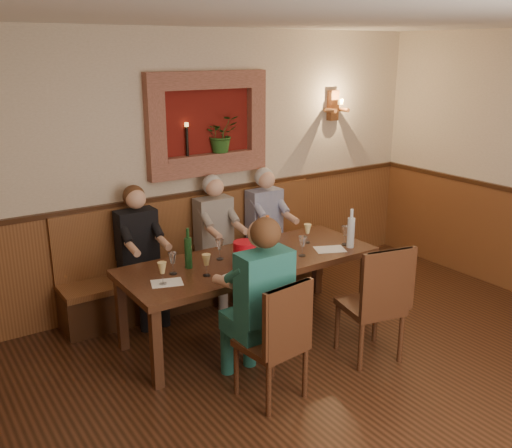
{
  "coord_description": "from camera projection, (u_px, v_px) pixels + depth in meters",
  "views": [
    {
      "loc": [
        -2.68,
        -2.26,
        2.58
      ],
      "look_at": [
        0.1,
        1.9,
        1.05
      ],
      "focal_mm": 40.0,
      "sensor_mm": 36.0,
      "label": 1
    }
  ],
  "objects": [
    {
      "name": "wine_glass_9",
      "position": [
        242.0,
        264.0,
        4.82
      ],
      "size": [
        0.08,
        0.08,
        0.19
      ],
      "primitive_type": null,
      "color": "#E4D088",
      "rests_on": "dining_table"
    },
    {
      "name": "wine_bottle_green_b",
      "position": [
        188.0,
        252.0,
        4.96
      ],
      "size": [
        0.07,
        0.07,
        0.36
      ],
      "rotation": [
        0.0,
        0.0,
        -0.14
      ],
      "color": "#19471E",
      "rests_on": "dining_table"
    },
    {
      "name": "dining_table",
      "position": [
        250.0,
        266.0,
        5.25
      ],
      "size": [
        2.4,
        0.9,
        0.75
      ],
      "color": "#34190F",
      "rests_on": "ground"
    },
    {
      "name": "tasting_sheet_a",
      "position": [
        167.0,
        283.0,
        4.68
      ],
      "size": [
        0.3,
        0.25,
        0.0
      ],
      "primitive_type": "cube",
      "rotation": [
        0.0,
        0.0,
        -0.32
      ],
      "color": "white",
      "rests_on": "dining_table"
    },
    {
      "name": "tasting_sheet_d",
      "position": [
        242.0,
        274.0,
        4.86
      ],
      "size": [
        0.32,
        0.27,
        0.0
      ],
      "primitive_type": "cube",
      "rotation": [
        0.0,
        0.0,
        0.27
      ],
      "color": "white",
      "rests_on": "dining_table"
    },
    {
      "name": "chair_near_right",
      "position": [
        370.0,
        325.0,
        4.93
      ],
      "size": [
        0.55,
        0.55,
        1.04
      ],
      "rotation": [
        0.0,
        0.0,
        -0.21
      ],
      "color": "#34190F",
      "rests_on": "ground"
    },
    {
      "name": "chair_near_left",
      "position": [
        272.0,
        363.0,
        4.36
      ],
      "size": [
        0.49,
        0.49,
        0.99
      ],
      "rotation": [
        0.0,
        0.0,
        0.12
      ],
      "color": "#34190F",
      "rests_on": "ground"
    },
    {
      "name": "person_bench_mid",
      "position": [
        218.0,
        250.0,
        6.03
      ],
      "size": [
        0.39,
        0.47,
        1.35
      ],
      "color": "#595352",
      "rests_on": "ground"
    },
    {
      "name": "wine_glass_7",
      "position": [
        250.0,
        256.0,
        5.01
      ],
      "size": [
        0.08,
        0.08,
        0.19
      ],
      "primitive_type": null,
      "color": "#E4D088",
      "rests_on": "dining_table"
    },
    {
      "name": "wine_bottle_green_a",
      "position": [
        267.0,
        241.0,
        5.19
      ],
      "size": [
        0.08,
        0.08,
        0.41
      ],
      "rotation": [
        0.0,
        0.0,
        -0.04
      ],
      "color": "#19471E",
      "rests_on": "dining_table"
    },
    {
      "name": "water_bottle",
      "position": [
        351.0,
        232.0,
        5.48
      ],
      "size": [
        0.09,
        0.09,
        0.38
      ],
      "rotation": [
        0.0,
        0.0,
        0.23
      ],
      "color": "silver",
      "rests_on": "dining_table"
    },
    {
      "name": "bench",
      "position": [
        202.0,
        270.0,
        6.1
      ],
      "size": [
        3.0,
        0.45,
        1.11
      ],
      "color": "#381E0F",
      "rests_on": "ground"
    },
    {
      "name": "room_shell",
      "position": [
        417.0,
        171.0,
        3.42
      ],
      "size": [
        6.04,
        6.04,
        2.82
      ],
      "color": "#C4B094",
      "rests_on": "ground"
    },
    {
      "name": "ground_plane",
      "position": [
        395.0,
        436.0,
        3.98
      ],
      "size": [
        6.0,
        6.0,
        0.0
      ],
      "primitive_type": "plane",
      "color": "black",
      "rests_on": "ground"
    },
    {
      "name": "wine_glass_6",
      "position": [
        173.0,
        263.0,
        4.84
      ],
      "size": [
        0.08,
        0.08,
        0.19
      ],
      "primitive_type": null,
      "color": "white",
      "rests_on": "dining_table"
    },
    {
      "name": "wall_niche",
      "position": [
        212.0,
        128.0,
        5.92
      ],
      "size": [
        1.36,
        0.3,
        1.06
      ],
      "color": "#61130D",
      "rests_on": "ground"
    },
    {
      "name": "tasting_sheet_b",
      "position": [
        262.0,
        264.0,
        5.08
      ],
      "size": [
        0.31,
        0.26,
        0.0
      ],
      "primitive_type": "cube",
      "rotation": [
        0.0,
        0.0,
        0.33
      ],
      "color": "white",
      "rests_on": "dining_table"
    },
    {
      "name": "wine_glass_2",
      "position": [
        302.0,
        246.0,
        5.26
      ],
      "size": [
        0.08,
        0.08,
        0.19
      ],
      "primitive_type": null,
      "color": "white",
      "rests_on": "dining_table"
    },
    {
      "name": "tasting_sheet_c",
      "position": [
        330.0,
        249.0,
        5.46
      ],
      "size": [
        0.34,
        0.3,
        0.0
      ],
      "primitive_type": "cube",
      "rotation": [
        0.0,
        0.0,
        -0.42
      ],
      "color": "white",
      "rests_on": "dining_table"
    },
    {
      "name": "wine_glass_3",
      "position": [
        162.0,
        273.0,
        4.62
      ],
      "size": [
        0.08,
        0.08,
        0.19
      ],
      "primitive_type": null,
      "color": "#E4D088",
      "rests_on": "dining_table"
    },
    {
      "name": "wine_glass_5",
      "position": [
        206.0,
        265.0,
        4.8
      ],
      "size": [
        0.08,
        0.08,
        0.19
      ],
      "primitive_type": null,
      "color": "#E4D088",
      "rests_on": "dining_table"
    },
    {
      "name": "wainscoting",
      "position": [
        401.0,
        362.0,
        3.81
      ],
      "size": [
        6.02,
        6.02,
        1.15
      ],
      "color": "brown",
      "rests_on": "ground"
    },
    {
      "name": "wine_glass_8",
      "position": [
        307.0,
        233.0,
        5.63
      ],
      "size": [
        0.08,
        0.08,
        0.19
      ],
      "primitive_type": null,
      "color": "#E4D088",
      "rests_on": "dining_table"
    },
    {
      "name": "wine_glass_4",
      "position": [
        257.0,
        243.0,
        5.34
      ],
      "size": [
        0.08,
        0.08,
        0.19
      ],
      "primitive_type": null,
      "color": "#E4D088",
      "rests_on": "dining_table"
    },
    {
      "name": "spittoon_bucket",
      "position": [
        245.0,
        254.0,
        5.0
      ],
      "size": [
        0.27,
        0.27,
        0.23
      ],
      "primitive_type": "cylinder",
      "rotation": [
        0.0,
        0.0,
        -0.43
      ],
      "color": "red",
      "rests_on": "dining_table"
    },
    {
      "name": "person_chair_front",
      "position": [
        258.0,
        318.0,
        4.43
      ],
      "size": [
        0.42,
        0.52,
        1.43
      ],
      "color": "#1A4F5D",
      "rests_on": "ground"
    },
    {
      "name": "wall_sconce",
      "position": [
        334.0,
        106.0,
        6.75
      ],
      "size": [
        0.25,
        0.2,
        0.35
      ],
      "color": "brown",
      "rests_on": "ground"
    },
    {
      "name": "wine_glass_1",
      "position": [
        345.0,
        235.0,
        5.57
      ],
      "size": [
        0.08,
        0.08,
        0.19
      ],
      "primitive_type": null,
      "color": "white",
      "rests_on": "dining_table"
    },
    {
      "name": "person_bench_left",
      "position": [
        142.0,
        266.0,
        5.57
      ],
      "size": [
        0.39,
        0.48,
        1.35
      ],
      "color": "black",
      "rests_on": "ground"
    },
    {
      "name": "person_bench_right",
      "position": [
        269.0,
        239.0,
        6.38
      ],
      "size": [
        0.39,
        0.48,
        1.35
      ],
      "color": "navy",
      "rests_on": "ground"
    },
    {
      "name": "wine_glass_0",
      "position": [
        220.0,
        249.0,
        5.18
      ],
      "size": [
        0.08,
        0.08,
        0.19
      ],
      "primitive_type": null,
      "color": "white",
      "rests_on": "dining_table"
    }
  ]
}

